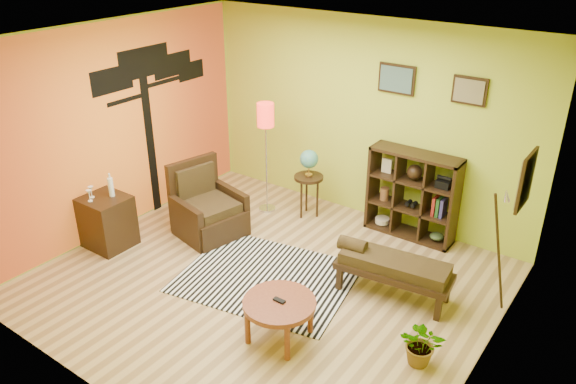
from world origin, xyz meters
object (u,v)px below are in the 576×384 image
Objects in this scene: bench at (391,266)px; side_cabinet at (107,221)px; floor_lamp at (266,125)px; cube_shelf at (413,195)px; globe_table at (309,167)px; potted_plant at (422,348)px; coffee_table at (279,306)px; armchair at (207,212)px.

side_cabinet is at bearing -161.85° from bench.
floor_lamp is 1.36× the size of cube_shelf.
bench is (1.83, -1.07, -0.38)m from globe_table.
cube_shelf reaches higher than globe_table.
bench reaches higher than potted_plant.
globe_table is at bearing 117.52° from coffee_table.
bench reaches higher than coffee_table.
globe_table is at bearing 52.96° from side_cabinet.
floor_lamp is 2.23m from cube_shelf.
armchair is 1.45m from floor_lamp.
cube_shelf is 2.57× the size of potted_plant.
coffee_table is 1.45m from bench.
globe_table is at bearing 143.60° from potted_plant.
cube_shelf is 0.89× the size of bench.
coffee_table is at bearing -49.92° from floor_lamp.
globe_table is (0.60, 0.21, -0.55)m from floor_lamp.
potted_plant is (3.43, -0.70, -0.12)m from armchair.
potted_plant is at bearing 20.52° from coffee_table.
globe_table is 2.15m from bench.
side_cabinet is 4.03m from cube_shelf.
globe_table is at bearing 54.60° from armchair.
floor_lamp is at bearing -161.01° from globe_table.
armchair is at bearing -177.12° from bench.
coffee_table is 0.62× the size of cube_shelf.
armchair reaches higher than coffee_table.
floor_lamp is (1.08, 2.01, 0.97)m from side_cabinet.
armchair is 2.11× the size of potted_plant.
coffee_table is 2.73m from globe_table.
armchair is 2.69m from bench.
armchair is 0.61× the size of floor_lamp.
side_cabinet is 0.99× the size of globe_table.
side_cabinet is at bearing -118.16° from floor_lamp.
cube_shelf is 1.47m from bench.
coffee_table is 1.43m from potted_plant.
globe_table is at bearing 18.99° from floor_lamp.
bench is (3.50, 1.15, 0.04)m from side_cabinet.
armchair reaches higher than bench.
floor_lamp is at bearing 160.36° from bench.
armchair is at bearing -125.40° from globe_table.
side_cabinet is 0.75× the size of bench.
floor_lamp is at bearing 75.41° from armchair.
coffee_table is 0.55× the size of bench.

